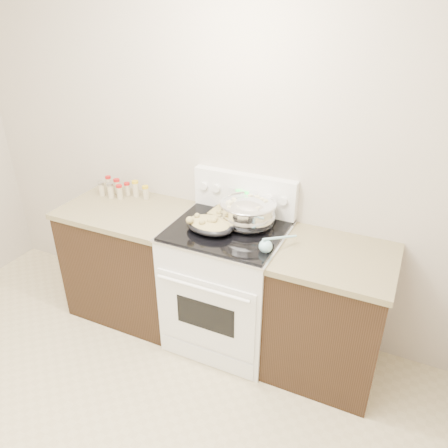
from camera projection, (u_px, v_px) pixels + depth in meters
The scene contains 9 objects.
counter_left at pixel (132, 260), 3.45m from camera, with size 0.93×0.67×0.92m.
counter_right at pixel (328, 314), 2.87m from camera, with size 0.73×0.67×0.92m.
kitchen_range at pixel (227, 283), 3.13m from camera, with size 0.78×0.73×1.22m.
mixing_bowl at pixel (248, 214), 2.91m from camera, with size 0.45×0.45×0.22m.
roasting_pan at pixel (209, 225), 2.86m from camera, with size 0.38×0.30×0.11m.
baking_sheet at pixel (235, 214), 3.06m from camera, with size 0.38×0.28×0.06m.
wooden_spoon at pixel (207, 225), 2.92m from camera, with size 0.15×0.26×0.04m.
blue_ladle at pixel (267, 245), 2.65m from camera, with size 0.18×0.25×0.10m.
spice_jars at pixel (121, 189), 3.40m from camera, with size 0.40×0.15×0.13m.
Camera 1 is at (1.41, -0.90, 2.34)m, focal length 35.00 mm.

